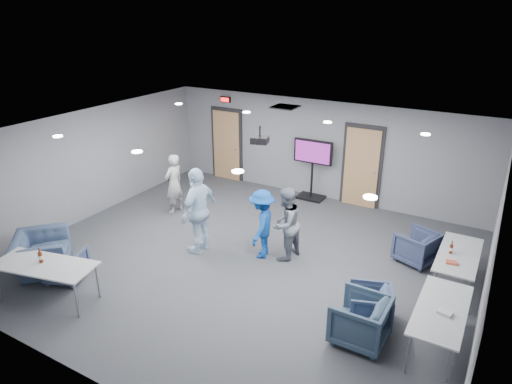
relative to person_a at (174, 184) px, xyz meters
The scene contains 29 objects.
floor 3.13m from the person_a, 22.67° to the right, with size 9.00×9.00×0.00m, color #35373C.
ceiling 3.59m from the person_a, 22.67° to the right, with size 9.00×9.00×0.00m, color silver.
wall_back 4.02m from the person_a, 45.39° to the left, with size 9.00×0.02×2.70m, color slate.
wall_front 5.90m from the person_a, 61.59° to the right, with size 9.00×0.02×2.70m, color slate.
wall_left 2.14m from the person_a, 145.61° to the right, with size 0.02×8.00×2.70m, color slate.
wall_right 7.41m from the person_a, ahead, with size 0.02×8.00×2.70m, color slate.
door_left 2.81m from the person_a, 94.21° to the left, with size 1.06×0.17×2.24m.
door_right 4.88m from the person_a, 34.90° to the left, with size 1.06×0.17×2.24m.
exit_sign 3.24m from the person_a, 94.25° to the left, with size 0.32×0.08×0.16m.
hvac_diffuser 3.40m from the person_a, 35.44° to the left, with size 0.60×0.60×0.03m, color black.
downlights 3.58m from the person_a, 22.67° to the right, with size 6.18×3.78×0.02m.
person_a is the anchor object (origin of this frame).
person_b 3.58m from the person_a, 11.35° to the right, with size 0.77×0.60×1.58m, color slate.
person_c 2.22m from the person_a, 36.86° to the right, with size 1.11×0.46×1.90m, color #C4E1FC.
person_d 3.18m from the person_a, 16.09° to the right, with size 0.97×0.56×1.50m, color #164494.
chair_right_a 5.99m from the person_a, ahead, with size 0.73×0.75×0.69m, color #323A57.
chair_right_b 6.03m from the person_a, 18.65° to the right, with size 0.68×0.70×0.64m, color #394663.
chair_right_c 6.21m from the person_a, 23.31° to the right, with size 0.82×0.84×0.77m, color #34465A.
chair_front_a 3.60m from the person_a, 86.71° to the right, with size 0.67×0.69×0.63m, color #3C4768.
chair_front_b 3.61m from the person_a, 98.34° to the right, with size 1.14×1.00×0.74m, color #3A4964.
table_right_a 6.80m from the person_a, ahead, with size 0.70×1.68×0.73m.
table_right_b 7.09m from the person_a, 16.62° to the right, with size 0.72×1.72×0.73m.
table_front_left 4.19m from the person_a, 83.58° to the right, with size 1.95×1.15×0.73m.
bottle_front 4.16m from the person_a, 84.85° to the right, with size 0.08×0.08×0.29m.
bottle_right 6.65m from the person_a, ahead, with size 0.07×0.07×0.25m.
snack_box 6.75m from the person_a, ahead, with size 0.18×0.12×0.04m, color #BD4B2F.
wrapper 7.18m from the person_a, 17.33° to the right, with size 0.21×0.14×0.05m, color silver.
tv_stand 3.74m from the person_a, 43.72° to the left, with size 1.09×0.52×1.67m.
projector 3.20m from the person_a, ahead, with size 0.41×0.37×0.36m.
Camera 1 is at (4.40, -7.20, 4.94)m, focal length 32.00 mm.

